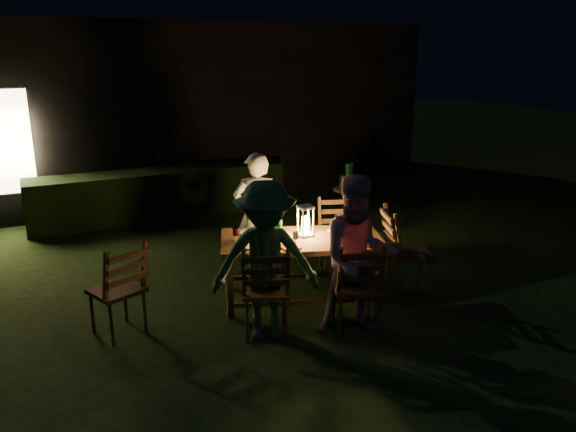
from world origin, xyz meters
name	(u,v)px	position (x,y,z in m)	size (l,w,h in m)	color
garden_envelope	(153,108)	(-0.01, 6.15, 1.58)	(40.00, 40.00, 3.20)	black
dining_table	(301,244)	(0.16, -0.19, 0.66)	(1.95, 1.41, 0.73)	#54311C
chair_near_left	(266,306)	(-0.52, -0.76, 0.31)	(0.59, 0.61, 1.01)	#54311C
chair_near_right	(356,302)	(0.33, -1.06, 0.30)	(0.59, 0.61, 1.00)	#54311C
chair_far_left	(258,252)	(0.00, 0.69, 0.30)	(0.60, 0.61, 0.98)	#54311C
chair_far_right	(337,250)	(0.94, 0.36, 0.29)	(0.56, 0.58, 0.97)	#54311C
chair_end	(408,268)	(1.32, -0.59, 0.33)	(0.65, 0.63, 1.08)	#54311C
chair_spare	(119,305)	(-1.82, -0.14, 0.31)	(0.60, 0.62, 1.02)	#54311C
person_house_side	(257,214)	(0.01, 0.74, 0.77)	(0.56, 0.37, 1.55)	silver
person_opp_right	(359,257)	(0.32, -1.11, 0.80)	(0.78, 0.61, 1.60)	#AE7788
person_opp_left	(266,262)	(-0.53, -0.81, 0.79)	(1.02, 0.59, 1.58)	#2F5F38
lantern	(306,223)	(0.23, -0.16, 0.89)	(0.16, 0.16, 0.35)	white
plate_far_left	(251,233)	(-0.28, 0.20, 0.74)	(0.25, 0.25, 0.01)	white
plate_near_left	(252,246)	(-0.43, -0.21, 0.74)	(0.25, 0.25, 0.01)	white
plate_far_right	(338,230)	(0.66, -0.13, 0.74)	(0.25, 0.25, 0.01)	white
plate_near_right	(346,242)	(0.51, -0.54, 0.74)	(0.25, 0.25, 0.01)	white
wineglass_a	(272,224)	(-0.03, 0.18, 0.82)	(0.06, 0.06, 0.18)	#59070F
wineglass_b	(236,236)	(-0.56, -0.06, 0.82)	(0.06, 0.06, 0.18)	#59070F
wineglass_c	(333,238)	(0.35, -0.55, 0.82)	(0.06, 0.06, 0.18)	#59070F
wineglass_d	(354,224)	(0.81, -0.22, 0.82)	(0.06, 0.06, 0.18)	#59070F
wineglass_e	(296,239)	(-0.03, -0.44, 0.82)	(0.06, 0.06, 0.18)	silver
bottle_table	(279,226)	(-0.07, -0.10, 0.87)	(0.07, 0.07, 0.28)	#0F471E
napkin_left	(291,248)	(-0.08, -0.44, 0.74)	(0.18, 0.14, 0.01)	red
napkin_right	(357,245)	(0.58, -0.65, 0.74)	(0.18, 0.14, 0.01)	red
phone	(246,249)	(-0.52, -0.26, 0.74)	(0.14, 0.07, 0.01)	black
side_table	(348,193)	(2.03, 1.89, 0.57)	(0.48, 0.48, 0.64)	olive
ice_bucket	(349,181)	(2.03, 1.89, 0.75)	(0.30, 0.30, 0.22)	#A5A8AD
bottle_bucket_a	(347,179)	(1.98, 1.85, 0.80)	(0.07, 0.07, 0.32)	#0F471E
bottle_bucket_b	(350,177)	(2.08, 1.93, 0.80)	(0.07, 0.07, 0.32)	#0F471E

